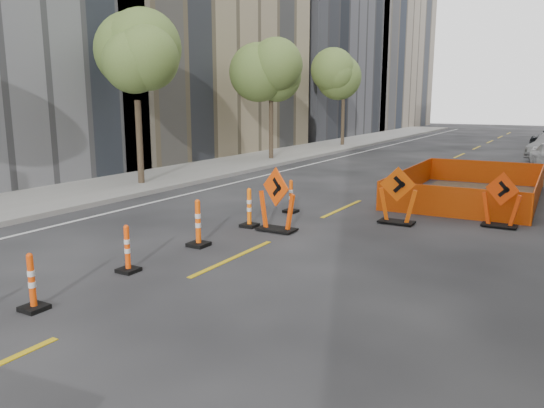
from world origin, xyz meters
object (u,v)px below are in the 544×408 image
Objects in this scene: channelizer_3 at (127,249)px; channelizer_4 at (198,223)px; channelizer_2 at (32,282)px; channelizer_5 at (249,208)px; channelizer_6 at (291,196)px; chevron_sign_center at (398,195)px; chevron_sign_left at (277,200)px; chevron_sign_right at (501,200)px.

channelizer_4 is at bearing 88.74° from channelizer_3.
channelizer_5 is at bearing 90.33° from channelizer_2.
channelizer_6 reaches higher than channelizer_3.
channelizer_2 is at bearing -129.30° from chevron_sign_center.
channelizer_2 is at bearing -75.85° from chevron_sign_left.
chevron_sign_center is at bearing 54.05° from channelizer_4.
channelizer_4 is 4.36m from channelizer_6.
chevron_sign_center is at bearing -142.69° from chevron_sign_right.
channelizer_6 is at bearing -152.57° from chevron_sign_right.
chevron_sign_center is at bearing 35.64° from channelizer_5.
chevron_sign_center is at bearing 69.96° from channelizer_2.
chevron_sign_center reaches higher than channelizer_6.
chevron_sign_center is 2.68m from chevron_sign_right.
channelizer_3 is 0.86× the size of channelizer_4.
chevron_sign_left is at bearing 68.15° from channelizer_4.
channelizer_4 is 0.70× the size of chevron_sign_center.
channelizer_5 is 1.06× the size of channelizer_6.
chevron_sign_left is at bearing -129.66° from chevron_sign_right.
chevron_sign_left is 1.12× the size of chevron_sign_right.
chevron_sign_center is (3.19, 0.17, 0.29)m from channelizer_6.
channelizer_3 is at bearing -80.55° from chevron_sign_left.
chevron_sign_center is (3.24, 8.88, 0.30)m from channelizer_2.
channelizer_2 is 0.97× the size of channelizer_6.
channelizer_2 is at bearing -104.13° from chevron_sign_right.
channelizer_3 is at bearing -91.24° from channelizer_6.
channelizer_2 is 8.71m from channelizer_6.
channelizer_3 is 4.43m from chevron_sign_left.
channelizer_6 is (0.09, 4.36, -0.06)m from channelizer_4.
channelizer_2 is at bearing -90.33° from channelizer_6.
chevron_sign_right is at bearing 52.79° from channelizer_3.
chevron_sign_center reaches higher than channelizer_2.
chevron_sign_left is at bearing -70.84° from channelizer_6.
channelizer_2 is 4.36m from channelizer_4.
channelizer_2 is 0.87× the size of channelizer_4.
channelizer_5 is at bearing 89.29° from channelizer_3.
chevron_sign_right is (5.78, 5.50, 0.19)m from channelizer_4.
channelizer_2 is 9.46m from chevron_sign_center.
chevron_sign_center is (3.28, 4.53, 0.23)m from channelizer_4.
channelizer_5 is 0.71× the size of chevron_sign_right.
channelizer_4 is at bearing -90.53° from chevron_sign_left.
channelizer_6 is 0.63× the size of chevron_sign_center.
chevron_sign_left is 3.40m from chevron_sign_center.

